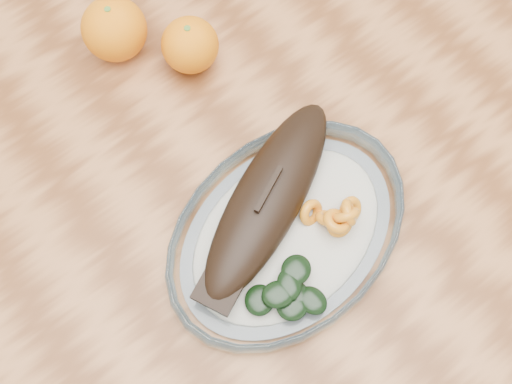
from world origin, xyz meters
The scene contains 5 objects.
ground centered at (0.00, 0.00, 0.00)m, with size 3.00×3.00×0.00m, color slate.
dining_table centered at (0.00, 0.00, 0.65)m, with size 1.20×0.80×0.75m.
plated_meal centered at (-0.03, -0.11, 0.77)m, with size 0.64×0.64×0.08m.
orange_left centered at (-0.05, 0.23, 0.79)m, with size 0.08×0.08×0.08m, color #E06704.
orange_right centered at (0.02, 0.15, 0.79)m, with size 0.07×0.07×0.07m, color #E06704.
Camera 1 is at (-0.20, -0.27, 1.48)m, focal length 45.00 mm.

